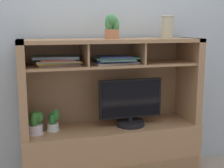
% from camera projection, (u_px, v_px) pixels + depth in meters
% --- Properties ---
extents(back_wall, '(6.00, 0.02, 2.80)m').
position_uv_depth(back_wall, '(104.00, 24.00, 2.67)').
color(back_wall, '#A8B3B9').
rests_on(back_wall, ground).
extents(media_console, '(1.50, 0.47, 1.28)m').
position_uv_depth(media_console, '(112.00, 139.00, 2.62)').
color(media_console, '#9E744C').
rests_on(media_console, ground).
extents(tv_monitor, '(0.55, 0.24, 0.41)m').
position_uv_depth(tv_monitor, '(131.00, 106.00, 2.57)').
color(tv_monitor, black).
rests_on(tv_monitor, media_console).
extents(potted_orchid, '(0.11, 0.11, 0.18)m').
position_uv_depth(potted_orchid, '(53.00, 122.00, 2.46)').
color(potted_orchid, silver).
rests_on(potted_orchid, media_console).
extents(potted_fern, '(0.14, 0.14, 0.19)m').
position_uv_depth(potted_fern, '(35.00, 123.00, 2.38)').
color(potted_fern, silver).
rests_on(potted_fern, media_console).
extents(magazine_stack_left, '(0.39, 0.29, 0.06)m').
position_uv_depth(magazine_stack_left, '(115.00, 60.00, 2.49)').
color(magazine_stack_left, gray).
rests_on(magazine_stack_left, media_console).
extents(magazine_stack_centre, '(0.39, 0.28, 0.07)m').
position_uv_depth(magazine_stack_centre, '(57.00, 60.00, 2.39)').
color(magazine_stack_centre, gray).
rests_on(magazine_stack_centre, media_console).
extents(potted_succulent, '(0.13, 0.13, 0.20)m').
position_uv_depth(potted_succulent, '(112.00, 28.00, 2.44)').
color(potted_succulent, '#B26B46').
rests_on(potted_succulent, media_console).
extents(ceramic_vase, '(0.11, 0.11, 0.19)m').
position_uv_depth(ceramic_vase, '(167.00, 27.00, 2.56)').
color(ceramic_vase, tan).
rests_on(ceramic_vase, media_console).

